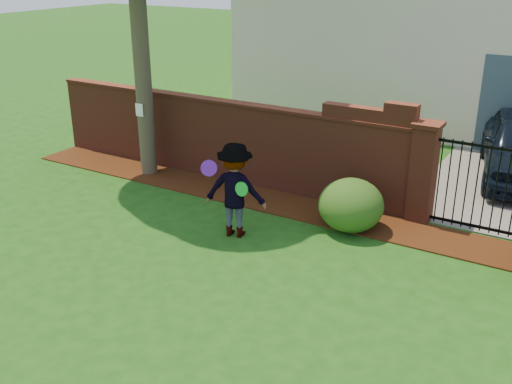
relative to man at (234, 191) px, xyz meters
The scene contains 11 objects.
ground 1.91m from the man, 83.56° to the right, with size 80.00×80.00×0.01m, color #1A4912.
mulch_bed 1.98m from the man, 114.85° to the left, with size 11.10×1.08×0.03m, color #321709.
brick_wall 2.93m from the man, 128.33° to the left, with size 8.70×0.31×2.16m.
pillar_left 3.47m from the man, 41.57° to the left, with size 0.50×0.50×1.88m.
iron_gate 4.35m from the man, 31.91° to the left, with size 1.78×0.03×1.60m.
house 10.62m from the man, 83.37° to the left, with size 12.40×6.40×6.30m.
paper_notice 3.78m from the man, 156.11° to the left, with size 0.20×0.01×0.28m, color white.
shrub_left 2.11m from the man, 37.12° to the left, with size 1.17×1.17×0.96m, color #1C4916.
man is the anchor object (origin of this frame).
frisbee_purple 0.66m from the man, 125.25° to the right, with size 0.28×0.28×0.03m, color purple.
frisbee_green 0.33m from the man, 32.91° to the right, with size 0.25×0.25×0.02m, color green.
Camera 1 is at (5.01, -6.23, 4.63)m, focal length 41.70 mm.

